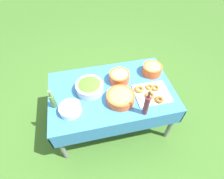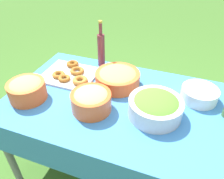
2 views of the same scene
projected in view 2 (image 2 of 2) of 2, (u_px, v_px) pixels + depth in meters
ground_plane at (117, 163)px, 1.84m from camera, size 14.00×14.00×0.00m
picnic_table at (118, 110)px, 1.48m from camera, size 1.47×0.92×0.68m
salad_bowl at (155, 106)px, 1.28m from camera, size 0.32×0.32×0.13m
pasta_bowl at (91, 100)px, 1.32m from camera, size 0.25×0.25×0.14m
donut_platter at (71, 74)px, 1.66m from camera, size 0.41×0.35×0.05m
plate_stack at (199, 94)px, 1.42m from camera, size 0.23×0.23×0.08m
wine_bottle at (101, 49)px, 1.71m from camera, size 0.06×0.06×0.37m
bread_bowl at (27, 89)px, 1.41m from camera, size 0.24×0.24×0.14m
fruit_bowl at (117, 77)px, 1.54m from camera, size 0.31×0.31×0.12m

